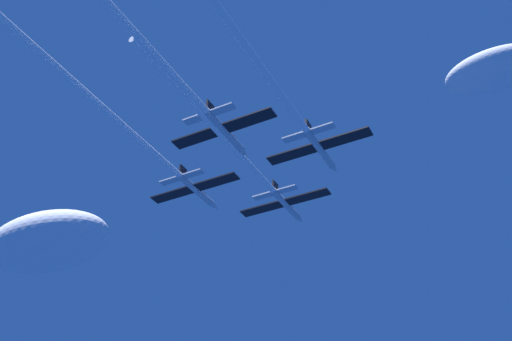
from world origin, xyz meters
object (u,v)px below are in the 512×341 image
(jet_right_wing, at_px, (273,84))
(jet_left_wing, at_px, (143,143))
(jet_lead, at_px, (248,163))
(jet_slot, at_px, (168,69))

(jet_right_wing, bearing_deg, jet_left_wing, 173.76)
(jet_lead, relative_size, jet_left_wing, 0.97)
(jet_left_wing, distance_m, jet_slot, 15.92)
(jet_right_wing, bearing_deg, jet_lead, 129.10)
(jet_lead, xyz_separation_m, jet_right_wing, (10.78, -13.26, 0.24))
(jet_left_wing, distance_m, jet_right_wing, 22.11)
(jet_left_wing, xyz_separation_m, jet_slot, (11.83, -10.64, -0.16))
(jet_right_wing, relative_size, jet_slot, 1.07)
(jet_slot, bearing_deg, jet_left_wing, 138.04)
(jet_slot, bearing_deg, jet_right_wing, 39.08)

